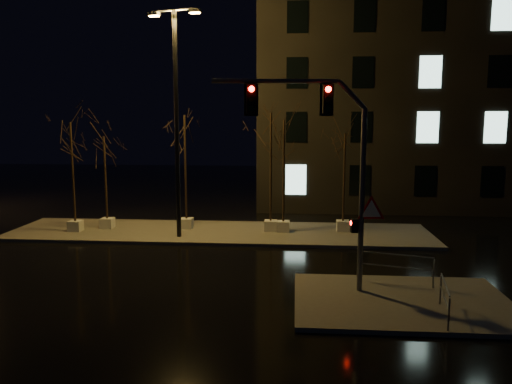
{
  "coord_description": "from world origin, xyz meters",
  "views": [
    {
      "loc": [
        3.97,
        -19.43,
        5.98
      ],
      "look_at": [
        2.24,
        2.28,
        2.8
      ],
      "focal_mm": 35.0,
      "sensor_mm": 36.0,
      "label": 1
    }
  ],
  "objects": [
    {
      "name": "traffic_signal_mast",
      "position": [
        5.06,
        -2.86,
        4.82
      ],
      "size": [
        5.8,
        0.81,
        7.11
      ],
      "rotation": [
        0.0,
        0.0,
        0.13
      ],
      "color": "#5B5D62",
      "rests_on": "sidewalk_corner"
    },
    {
      "name": "tree_0",
      "position": [
        -7.54,
        5.43,
        4.57
      ],
      "size": [
        1.8,
        1.8,
        5.83
      ],
      "color": "beige",
      "rests_on": "median"
    },
    {
      "name": "streetlight_main",
      "position": [
        -1.82,
        4.66,
        6.49
      ],
      "size": [
        2.72,
        1.0,
        10.99
      ],
      "rotation": [
        0.0,
        0.0,
        -0.26
      ],
      "color": "black",
      "rests_on": "median"
    },
    {
      "name": "guard_rail_b",
      "position": [
        8.43,
        -4.84,
        0.81
      ],
      "size": [
        0.41,
        2.12,
        1.02
      ],
      "rotation": [
        0.0,
        0.0,
        1.4
      ],
      "color": "#5B5D62",
      "rests_on": "sidewalk_corner"
    },
    {
      "name": "tree_4",
      "position": [
        3.36,
        6.22,
        4.67
      ],
      "size": [
        1.8,
        1.8,
        5.95
      ],
      "color": "beige",
      "rests_on": "median"
    },
    {
      "name": "ground",
      "position": [
        0.0,
        0.0,
        0.0
      ],
      "size": [
        90.0,
        90.0,
        0.0
      ],
      "primitive_type": "plane",
      "color": "black",
      "rests_on": "ground"
    },
    {
      "name": "tree_5",
      "position": [
        6.5,
        6.57,
        4.13
      ],
      "size": [
        1.8,
        1.8,
        5.25
      ],
      "color": "beige",
      "rests_on": "median"
    },
    {
      "name": "median",
      "position": [
        0.0,
        6.0,
        0.07
      ],
      "size": [
        22.0,
        5.0,
        0.15
      ],
      "primitive_type": "cube",
      "color": "#4F4D47",
      "rests_on": "ground"
    },
    {
      "name": "tree_3",
      "position": [
        2.69,
        6.31,
        4.94
      ],
      "size": [
        1.8,
        1.8,
        6.32
      ],
      "color": "beige",
      "rests_on": "median"
    },
    {
      "name": "tree_2",
      "position": [
        -1.86,
        6.54,
        4.87
      ],
      "size": [
        1.8,
        1.8,
        6.23
      ],
      "color": "beige",
      "rests_on": "median"
    },
    {
      "name": "guard_rail_a",
      "position": [
        7.63,
        -1.89,
        0.86
      ],
      "size": [
        2.43,
        0.74,
        1.09
      ],
      "rotation": [
        0.0,
        0.0,
        -0.28
      ],
      "color": "#5B5D62",
      "rests_on": "sidewalk_corner"
    },
    {
      "name": "tree_1",
      "position": [
        -6.13,
        6.25,
        4.01
      ],
      "size": [
        1.8,
        1.8,
        5.09
      ],
      "color": "beige",
      "rests_on": "median"
    },
    {
      "name": "building",
      "position": [
        14.0,
        18.0,
        7.5
      ],
      "size": [
        25.0,
        12.0,
        15.0
      ],
      "primitive_type": "cube",
      "color": "black",
      "rests_on": "ground"
    },
    {
      "name": "sidewalk_corner",
      "position": [
        7.5,
        -3.5,
        0.07
      ],
      "size": [
        7.0,
        5.0,
        0.15
      ],
      "primitive_type": "cube",
      "color": "#4F4D47",
      "rests_on": "ground"
    }
  ]
}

